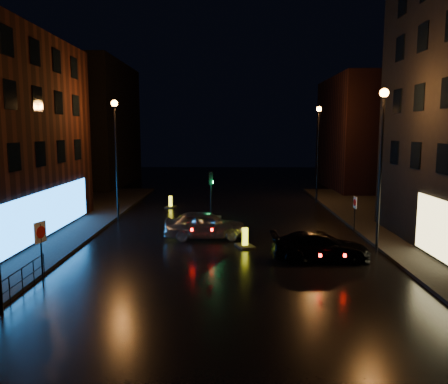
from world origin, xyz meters
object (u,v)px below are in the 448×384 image
(bollard_far, at_px, (171,205))
(dark_sedan, at_px, (320,246))
(road_sign_left, at_px, (41,238))
(silver_hatchback, at_px, (205,225))
(bollard_near, at_px, (245,243))
(road_sign_right, at_px, (355,206))
(traffic_signal, at_px, (211,213))

(bollard_far, bearing_deg, dark_sedan, -45.51)
(road_sign_left, bearing_deg, silver_hatchback, 68.68)
(bollard_near, bearing_deg, road_sign_right, 7.86)
(bollard_near, height_order, bollard_far, bollard_near)
(silver_hatchback, height_order, bollard_near, silver_hatchback)
(traffic_signal, bearing_deg, road_sign_right, -20.96)
(dark_sedan, xyz_separation_m, road_sign_left, (-12.13, -3.46, 1.26))
(road_sign_left, bearing_deg, bollard_far, 98.41)
(dark_sedan, height_order, road_sign_left, road_sign_left)
(bollard_near, relative_size, bollard_far, 1.15)
(silver_hatchback, distance_m, road_sign_left, 10.12)
(bollard_far, bearing_deg, road_sign_left, -86.41)
(traffic_signal, xyz_separation_m, road_sign_left, (-6.41, -13.03, 1.45))
(dark_sedan, bearing_deg, road_sign_right, -29.50)
(traffic_signal, bearing_deg, bollard_near, -73.24)
(silver_hatchback, distance_m, bollard_far, 10.98)
(dark_sedan, relative_size, road_sign_right, 2.15)
(road_sign_left, xyz_separation_m, road_sign_right, (15.51, 9.55, -0.28))
(silver_hatchback, xyz_separation_m, bollard_far, (-3.44, 10.41, -0.60))
(dark_sedan, relative_size, bollard_near, 3.40)
(silver_hatchback, bearing_deg, bollard_far, 15.31)
(silver_hatchback, bearing_deg, dark_sedan, -129.92)
(traffic_signal, xyz_separation_m, bollard_far, (-3.59, 5.24, -0.29))
(traffic_signal, height_order, bollard_near, traffic_signal)
(traffic_signal, distance_m, road_sign_left, 14.60)
(road_sign_right, bearing_deg, silver_hatchback, 7.97)
(silver_hatchback, relative_size, road_sign_right, 2.13)
(traffic_signal, bearing_deg, dark_sedan, -59.16)
(silver_hatchback, relative_size, road_sign_left, 1.83)
(bollard_far, distance_m, road_sign_right, 15.47)
(road_sign_left, relative_size, road_sign_right, 1.17)
(bollard_near, relative_size, road_sign_left, 0.54)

